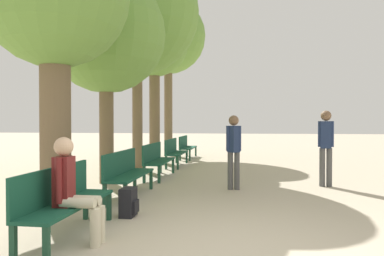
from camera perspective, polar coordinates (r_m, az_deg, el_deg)
ground_plane at (r=4.25m, az=4.85°, el=-18.64°), size 80.00×80.00×0.00m
bench_row_0 at (r=4.92m, az=-19.12°, el=-9.88°), size 0.44×1.82×0.87m
bench_row_1 at (r=7.20m, az=-10.04°, el=-6.39°), size 0.44×1.82×0.87m
bench_row_2 at (r=9.58m, az=-5.46°, el=-4.53°), size 0.44×1.82×0.87m
bench_row_3 at (r=12.01m, az=-2.72°, el=-3.41°), size 0.44×1.82×0.87m
bench_row_4 at (r=14.46m, az=-0.91°, el=-2.66°), size 0.44×1.82×0.87m
tree_row_1 at (r=9.11m, az=-12.96°, el=13.68°), size 2.75×2.75×4.84m
tree_row_2 at (r=11.77m, az=-8.36°, el=16.93°), size 3.71×3.71×6.53m
tree_row_3 at (r=13.70m, az=-5.74°, el=12.48°), size 2.42×2.42×5.45m
tree_row_4 at (r=16.23m, az=-3.64°, el=13.61°), size 3.14×3.14×6.59m
person_seated at (r=4.63m, az=-17.68°, el=-8.58°), size 0.58×0.33×1.25m
backpack at (r=5.81m, az=-9.63°, el=-11.12°), size 0.24×0.33×0.43m
pedestrian_near at (r=8.71m, az=19.72°, el=-2.17°), size 0.34×0.23×1.67m
pedestrian_mid at (r=7.89m, az=6.37°, el=-2.91°), size 0.32×0.28×1.56m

